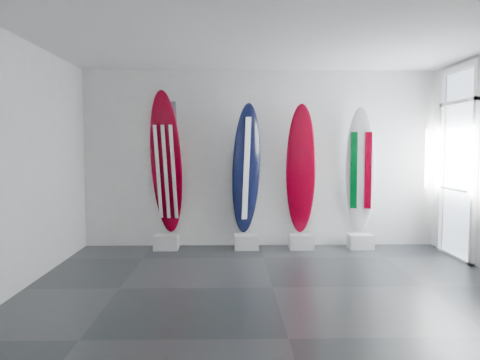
{
  "coord_description": "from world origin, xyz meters",
  "views": [
    {
      "loc": [
        -0.52,
        -5.66,
        1.7
      ],
      "look_at": [
        -0.37,
        1.4,
        1.21
      ],
      "focal_mm": 35.66,
      "sensor_mm": 36.0,
      "label": 1
    }
  ],
  "objects_px": {
    "surfboard_usa": "(166,163)",
    "surfboard_navy": "(246,169)",
    "surfboard_italy": "(360,171)",
    "surfboard_swiss": "(301,169)"
  },
  "relations": [
    {
      "from": "surfboard_usa",
      "to": "surfboard_swiss",
      "type": "xyz_separation_m",
      "value": [
        2.25,
        0.0,
        -0.1
      ]
    },
    {
      "from": "surfboard_italy",
      "to": "surfboard_usa",
      "type": "bearing_deg",
      "value": -163.92
    },
    {
      "from": "surfboard_usa",
      "to": "surfboard_italy",
      "type": "xyz_separation_m",
      "value": [
        3.25,
        0.0,
        -0.13
      ]
    },
    {
      "from": "surfboard_navy",
      "to": "surfboard_swiss",
      "type": "distance_m",
      "value": 0.92
    },
    {
      "from": "surfboard_usa",
      "to": "surfboard_italy",
      "type": "distance_m",
      "value": 3.25
    },
    {
      "from": "surfboard_swiss",
      "to": "surfboard_italy",
      "type": "relative_size",
      "value": 1.02
    },
    {
      "from": "surfboard_swiss",
      "to": "surfboard_italy",
      "type": "height_order",
      "value": "surfboard_swiss"
    },
    {
      "from": "surfboard_usa",
      "to": "surfboard_navy",
      "type": "bearing_deg",
      "value": 13.6
    },
    {
      "from": "surfboard_navy",
      "to": "surfboard_italy",
      "type": "relative_size",
      "value": 1.03
    },
    {
      "from": "surfboard_navy",
      "to": "surfboard_swiss",
      "type": "xyz_separation_m",
      "value": [
        0.92,
        0.0,
        -0.01
      ]
    }
  ]
}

